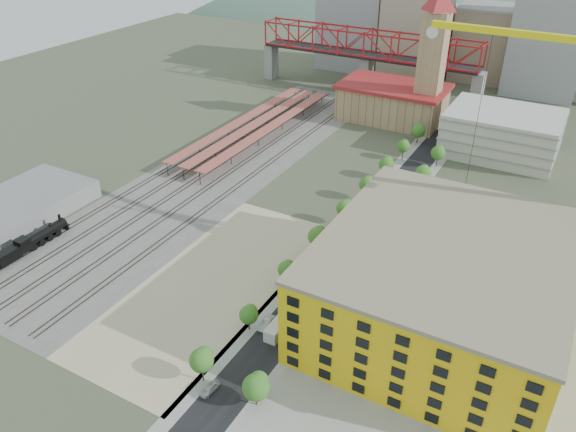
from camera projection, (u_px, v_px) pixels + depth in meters
The scene contains 31 objects.
ground at pixel (298, 223), 144.63m from camera, with size 400.00×400.00×0.00m, color #474C38.
ballast_strip at pixel (222, 167), 172.80m from camera, with size 36.00×165.00×0.06m, color #605E59.
dirt_lot at pixel (214, 284), 122.64m from camera, with size 28.00×67.00×0.06m, color tan.
street_asphalt at pixel (378, 213), 149.19m from camera, with size 12.00×170.00×0.06m, color black.
sidewalk_west at pixel (359, 208), 151.49m from camera, with size 3.00×170.00×0.04m, color gray.
sidewalk_east at pixel (398, 218), 146.89m from camera, with size 3.00×170.00×0.04m, color gray.
construction_pad at pixel (451, 327), 110.79m from camera, with size 50.00×90.00×0.06m, color gray.
rail_tracks at pixel (218, 166), 173.49m from camera, with size 26.56×160.00×0.18m.
platform_canopies at pixel (255, 124), 193.51m from camera, with size 16.00×80.00×4.12m.
station_hall at pixel (392, 102), 204.87m from camera, with size 38.00×24.00×13.10m.
clock_tower at pixel (434, 46), 186.66m from camera, with size 12.00×12.00×52.00m.
parking_garage at pixel (502, 133), 178.55m from camera, with size 34.00×26.00×14.00m, color silver.
truss_bridge at pixel (368, 47), 224.26m from camera, with size 94.00×9.60×25.60m.
construction_building at pixel (443, 285), 107.24m from camera, with size 44.60×50.60×18.80m.
warehouse at pixel (25, 203), 148.41m from camera, with size 22.00×32.00×5.00m, color gray.
street_trees at pixel (363, 230), 141.69m from camera, with size 15.40×124.40×8.00m.
skyline at pixel (474, 28), 236.68m from camera, with size 133.00×46.00×60.00m.
distant_hills at pixel (549, 162), 361.58m from camera, with size 647.00×264.00×227.00m.
locomotive at pixel (35, 240), 134.13m from camera, with size 2.73×21.07×5.27m.
site_trailer_a at pixel (282, 324), 109.67m from camera, with size 2.59×9.83×2.69m, color silver.
site_trailer_b at pixel (303, 299), 116.45m from camera, with size 2.33×8.84×2.42m, color silver.
site_trailer_c at pixel (327, 270), 125.00m from camera, with size 2.27×8.62×2.36m, color silver.
site_trailer_d at pixel (349, 244), 134.15m from camera, with size 2.27×8.64×2.37m, color silver.
car_0 at pixel (210, 389), 96.41m from camera, with size 1.69×4.19×1.43m, color silver.
car_1 at pixel (267, 323), 110.60m from camera, with size 1.66×4.76×1.57m, color #ADAEB3.
car_2 at pixel (355, 223), 143.50m from camera, with size 2.24×4.86×1.35m, color black.
car_3 at pixel (384, 189), 159.08m from camera, with size 2.09×5.15×1.49m, color navy.
car_4 at pixel (292, 335), 107.93m from camera, with size 1.56×3.89×1.33m, color white.
car_5 at pixel (366, 242), 135.66m from camera, with size 1.49×4.29×1.41m, color gray.
car_6 at pixel (378, 227), 141.69m from camera, with size 2.38×5.16×1.43m, color black.
car_7 at pixel (414, 181), 163.42m from camera, with size 2.24×5.51×1.60m, color navy.
Camera 1 is at (57.66, -109.06, 75.55)m, focal length 35.00 mm.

